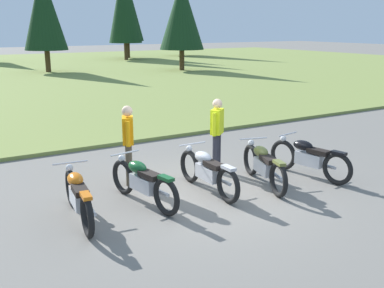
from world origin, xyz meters
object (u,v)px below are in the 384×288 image
(motorcycle_silver, at_px, (207,171))
(motorcycle_black, at_px, (309,157))
(motorcycle_orange, at_px, (78,196))
(rider_with_back_turned, at_px, (217,131))
(rider_in_hivis_vest, at_px, (128,140))
(motorcycle_british_green, at_px, (143,182))
(motorcycle_olive, at_px, (264,165))

(motorcycle_silver, xyz_separation_m, motorcycle_black, (2.41, -0.35, 0.00))
(motorcycle_orange, distance_m, rider_with_back_turned, 3.71)
(motorcycle_black, distance_m, rider_in_hivis_vest, 3.94)
(motorcycle_black, relative_size, rider_with_back_turned, 1.25)
(motorcycle_orange, relative_size, motorcycle_silver, 1.00)
(motorcycle_orange, xyz_separation_m, motorcycle_black, (5.04, -0.33, 0.00))
(motorcycle_british_green, height_order, rider_with_back_turned, rider_with_back_turned)
(motorcycle_orange, height_order, rider_with_back_turned, rider_with_back_turned)
(motorcycle_british_green, height_order, motorcycle_black, same)
(motorcycle_silver, xyz_separation_m, rider_in_hivis_vest, (-1.16, 1.22, 0.51))
(motorcycle_silver, height_order, rider_in_hivis_vest, rider_in_hivis_vest)
(motorcycle_olive, height_order, rider_in_hivis_vest, rider_in_hivis_vest)
(motorcycle_british_green, xyz_separation_m, motorcycle_black, (3.79, -0.43, 0.00))
(motorcycle_orange, relative_size, motorcycle_olive, 1.02)
(motorcycle_silver, height_order, motorcycle_black, same)
(motorcycle_british_green, distance_m, rider_with_back_turned, 2.51)
(motorcycle_silver, relative_size, motorcycle_olive, 1.03)
(motorcycle_british_green, height_order, motorcycle_olive, same)
(motorcycle_british_green, xyz_separation_m, motorcycle_silver, (1.38, -0.07, 0.00))
(motorcycle_british_green, bearing_deg, motorcycle_silver, -3.10)
(motorcycle_silver, relative_size, rider_with_back_turned, 1.26)
(motorcycle_british_green, height_order, rider_in_hivis_vest, rider_in_hivis_vest)
(motorcycle_olive, xyz_separation_m, motorcycle_black, (1.20, -0.09, 0.00))
(motorcycle_british_green, bearing_deg, motorcycle_olive, -7.49)
(motorcycle_olive, relative_size, rider_in_hivis_vest, 1.23)
(motorcycle_black, distance_m, rider_with_back_turned, 2.10)
(rider_in_hivis_vest, bearing_deg, motorcycle_british_green, -100.66)
(rider_with_back_turned, bearing_deg, rider_in_hivis_vest, 174.29)
(motorcycle_orange, bearing_deg, motorcycle_silver, 0.51)
(motorcycle_black, xyz_separation_m, rider_with_back_turned, (-1.51, 1.36, 0.51))
(motorcycle_orange, distance_m, motorcycle_black, 5.05)
(motorcycle_silver, relative_size, motorcycle_black, 1.01)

